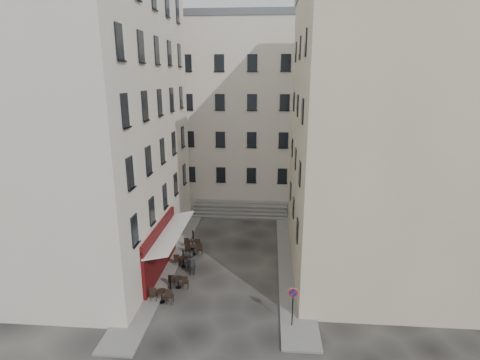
# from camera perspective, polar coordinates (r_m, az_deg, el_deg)

# --- Properties ---
(ground) EXTENTS (90.00, 90.00, 0.00)m
(ground) POSITION_cam_1_polar(r_m,az_deg,el_deg) (24.98, -2.40, -15.40)
(ground) COLOR black
(ground) RESTS_ON ground
(sidewalk_left) EXTENTS (2.00, 22.00, 0.12)m
(sidewalk_left) POSITION_cam_1_polar(r_m,az_deg,el_deg) (29.21, -10.38, -10.68)
(sidewalk_left) COLOR slate
(sidewalk_left) RESTS_ON ground
(sidewalk_right) EXTENTS (2.00, 18.00, 0.12)m
(sidewalk_right) POSITION_cam_1_polar(r_m,az_deg,el_deg) (27.47, 7.97, -12.34)
(sidewalk_right) COLOR slate
(sidewalk_right) RESTS_ON ground
(building_left) EXTENTS (12.20, 16.20, 20.60)m
(building_left) POSITION_cam_1_polar(r_m,az_deg,el_deg) (27.74, -24.20, 8.97)
(building_left) COLOR beige
(building_left) RESTS_ON ground
(building_right) EXTENTS (12.20, 14.20, 18.60)m
(building_right) POSITION_cam_1_polar(r_m,az_deg,el_deg) (26.18, 22.00, 6.67)
(building_right) COLOR tan
(building_right) RESTS_ON ground
(building_back) EXTENTS (18.20, 10.20, 18.60)m
(building_back) POSITION_cam_1_polar(r_m,az_deg,el_deg) (40.58, -0.68, 10.56)
(building_back) COLOR beige
(building_back) RESTS_ON ground
(cafe_storefront) EXTENTS (1.74, 7.30, 3.50)m
(cafe_storefront) POSITION_cam_1_polar(r_m,az_deg,el_deg) (25.79, -11.88, -9.97)
(cafe_storefront) COLOR #40090B
(cafe_storefront) RESTS_ON ground
(stone_steps) EXTENTS (9.00, 3.15, 0.80)m
(stone_steps) POSITION_cam_1_polar(r_m,az_deg,el_deg) (36.14, 0.01, -4.58)
(stone_steps) COLOR #615E5C
(stone_steps) RESTS_ON ground
(bollard_near) EXTENTS (0.12, 0.12, 0.98)m
(bollard_near) POSITION_cam_1_polar(r_m,az_deg,el_deg) (24.44, -10.56, -15.00)
(bollard_near) COLOR black
(bollard_near) RESTS_ON ground
(bollard_mid) EXTENTS (0.12, 0.12, 0.98)m
(bollard_mid) POSITION_cam_1_polar(r_m,az_deg,el_deg) (27.41, -8.66, -11.34)
(bollard_mid) COLOR black
(bollard_mid) RESTS_ON ground
(bollard_far) EXTENTS (0.12, 0.12, 0.98)m
(bollard_far) POSITION_cam_1_polar(r_m,az_deg,el_deg) (30.50, -7.17, -8.40)
(bollard_far) COLOR black
(bollard_far) RESTS_ON ground
(no_parking_sign) EXTENTS (0.53, 0.10, 2.32)m
(no_parking_sign) POSITION_cam_1_polar(r_m,az_deg,el_deg) (20.57, 8.07, -17.62)
(no_parking_sign) COLOR black
(no_parking_sign) RESTS_ON ground
(bistro_table_a) EXTENTS (1.37, 0.64, 0.96)m
(bistro_table_a) POSITION_cam_1_polar(r_m,az_deg,el_deg) (23.34, -11.81, -16.77)
(bistro_table_a) COLOR black
(bistro_table_a) RESTS_ON ground
(bistro_table_b) EXTENTS (1.27, 0.60, 0.89)m
(bistro_table_b) POSITION_cam_1_polar(r_m,az_deg,el_deg) (24.54, -9.34, -15.00)
(bistro_table_b) COLOR black
(bistro_table_b) RESTS_ON ground
(bistro_table_c) EXTENTS (1.30, 0.61, 0.91)m
(bistro_table_c) POSITION_cam_1_polar(r_m,az_deg,el_deg) (26.88, -8.61, -12.06)
(bistro_table_c) COLOR black
(bistro_table_c) RESTS_ON ground
(bistro_table_d) EXTENTS (1.31, 0.61, 0.92)m
(bistro_table_d) POSITION_cam_1_polar(r_m,az_deg,el_deg) (28.41, -7.02, -10.39)
(bistro_table_d) COLOR black
(bistro_table_d) RESTS_ON ground
(bistro_table_e) EXTENTS (1.27, 0.60, 0.89)m
(bistro_table_e) POSITION_cam_1_polar(r_m,az_deg,el_deg) (29.33, -7.23, -9.56)
(bistro_table_e) COLOR black
(bistro_table_e) RESTS_ON ground
(pedestrian) EXTENTS (0.59, 0.39, 1.59)m
(pedestrian) POSITION_cam_1_polar(r_m,az_deg,el_deg) (25.70, -7.41, -12.55)
(pedestrian) COLOR black
(pedestrian) RESTS_ON ground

